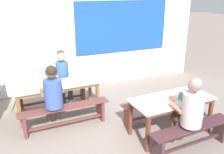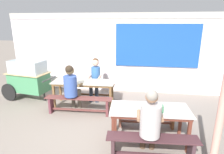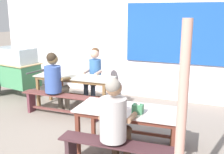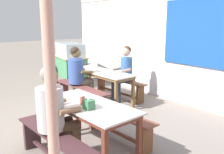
% 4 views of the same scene
% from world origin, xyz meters
% --- Properties ---
extents(ground_plane, '(40.00, 40.00, 0.00)m').
position_xyz_m(ground_plane, '(0.00, 0.00, 0.00)').
color(ground_plane, gray).
extents(backdrop_wall, '(7.47, 0.23, 2.70)m').
position_xyz_m(backdrop_wall, '(0.06, 2.66, 1.42)').
color(backdrop_wall, white).
rests_on(backdrop_wall, ground_plane).
extents(dining_table_far, '(1.82, 0.69, 0.74)m').
position_xyz_m(dining_table_far, '(-0.69, 1.23, 0.66)').
color(dining_table_far, '#B5B39B').
rests_on(dining_table_far, ground_plane).
extents(dining_table_near, '(1.61, 0.80, 0.74)m').
position_xyz_m(dining_table_near, '(1.14, -0.31, 0.66)').
color(dining_table_near, beige).
rests_on(dining_table_near, ground_plane).
extents(bench_far_back, '(1.71, 0.32, 0.47)m').
position_xyz_m(bench_far_back, '(-0.72, 1.80, 0.31)').
color(bench_far_back, brown).
rests_on(bench_far_back, ground_plane).
extents(bench_far_front, '(1.80, 0.33, 0.47)m').
position_xyz_m(bench_far_front, '(-0.67, 0.66, 0.31)').
color(bench_far_front, brown).
rests_on(bench_far_front, ground_plane).
extents(bench_near_back, '(1.47, 0.35, 0.47)m').
position_xyz_m(bench_near_back, '(1.11, 0.26, 0.30)').
color(bench_near_back, brown).
rests_on(bench_near_back, ground_plane).
extents(bench_near_front, '(1.62, 0.39, 0.47)m').
position_xyz_m(bench_near_front, '(1.18, -0.88, 0.31)').
color(bench_near_front, '#44272C').
rests_on(bench_near_front, ground_plane).
extents(food_cart, '(1.68, 0.96, 1.26)m').
position_xyz_m(food_cart, '(-2.57, 1.44, 0.73)').
color(food_cart, '#458C5B').
rests_on(food_cart, ground_plane).
extents(person_center_facing, '(0.40, 0.52, 1.32)m').
position_xyz_m(person_center_facing, '(-0.46, 1.74, 0.76)').
color(person_center_facing, '#2F3A4A').
rests_on(person_center_facing, ground_plane).
extents(person_left_back_turned, '(0.46, 0.58, 1.34)m').
position_xyz_m(person_left_back_turned, '(-0.86, 0.71, 0.77)').
color(person_left_back_turned, '#645D50').
rests_on(person_left_back_turned, ground_plane).
extents(person_near_front, '(0.47, 0.56, 1.35)m').
position_xyz_m(person_near_front, '(1.13, -0.83, 0.77)').
color(person_near_front, '#4B3727').
rests_on(person_near_front, ground_plane).
extents(tissue_box, '(0.15, 0.12, 0.15)m').
position_xyz_m(tissue_box, '(1.31, -0.42, 0.80)').
color(tissue_box, '#3D7E53').
rests_on(tissue_box, dining_table_near).
extents(condiment_jar, '(0.07, 0.07, 0.13)m').
position_xyz_m(condiment_jar, '(1.08, -0.38, 0.80)').
color(condiment_jar, '#D84B37').
rests_on(condiment_jar, dining_table_near).
extents(wooden_support_post, '(0.10, 0.10, 2.09)m').
position_xyz_m(wooden_support_post, '(2.04, -1.27, 1.05)').
color(wooden_support_post, tan).
rests_on(wooden_support_post, ground_plane).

